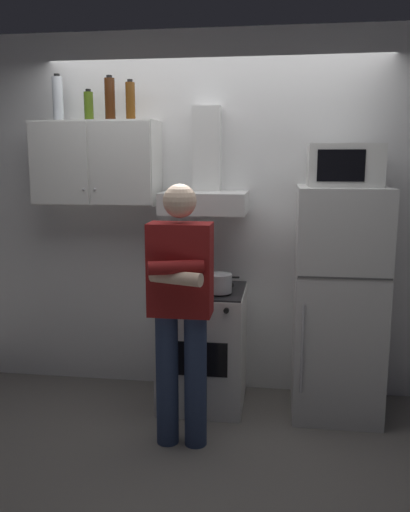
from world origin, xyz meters
TOP-DOWN VIEW (x-y plane):
  - ground_plane at (0.00, 0.00)m, footprint 7.00×7.00m
  - back_wall_tiled at (0.00, 0.60)m, footprint 4.80×0.10m
  - upper_cabinet at (-0.85, 0.37)m, footprint 0.90×0.37m
  - stove_oven at (-0.05, 0.25)m, footprint 0.60×0.62m
  - range_hood at (-0.05, 0.38)m, footprint 0.60×0.44m
  - refrigerator at (0.90, 0.25)m, footprint 0.60×0.62m
  - microwave at (0.90, 0.27)m, footprint 0.48×0.37m
  - person_standing at (-0.10, -0.36)m, footprint 0.38×0.33m
  - cooking_pot at (0.08, 0.13)m, footprint 0.28×0.18m
  - bottle_vodka_clear at (-1.14, 0.41)m, footprint 0.08×0.08m
  - bottle_rum_dark at (-0.73, 0.36)m, footprint 0.07×0.07m
  - bottle_olive_oil at (-0.90, 0.39)m, footprint 0.07×0.07m
  - bottle_beer_brown at (-0.58, 0.34)m, footprint 0.07×0.07m

SIDE VIEW (x-z plane):
  - ground_plane at x=0.00m, z-range 0.00..0.00m
  - stove_oven at x=-0.05m, z-range 0.00..0.87m
  - refrigerator at x=0.90m, z-range 0.00..1.60m
  - person_standing at x=-0.10m, z-range 0.08..1.72m
  - cooking_pot at x=0.08m, z-range 0.87..1.00m
  - back_wall_tiled at x=0.00m, z-range 0.00..2.70m
  - range_hood at x=-0.05m, z-range 1.22..1.97m
  - microwave at x=0.90m, z-range 1.60..1.88m
  - upper_cabinet at x=-0.85m, z-range 1.45..2.05m
  - bottle_olive_oil at x=-0.90m, z-range 2.04..2.27m
  - bottle_beer_brown at x=-0.58m, z-range 2.04..2.32m
  - bottle_rum_dark at x=-0.73m, z-range 2.04..2.35m
  - bottle_vodka_clear at x=-1.14m, z-range 2.04..2.38m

